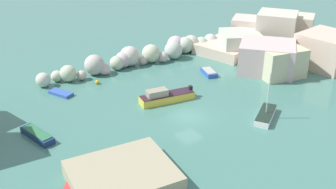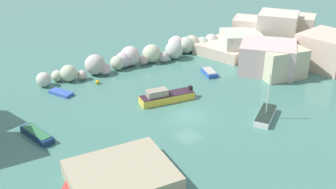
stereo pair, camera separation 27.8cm
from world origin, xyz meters
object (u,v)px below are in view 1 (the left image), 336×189
object	(u,v)px
channel_buoy	(97,82)
moored_boat_4	(84,189)
moored_boat_2	(61,93)
moored_boat_1	(37,135)
stone_dock	(122,176)
moored_boat_0	(266,115)
moored_boat_3	(209,72)
moored_boat_5	(165,97)

from	to	relation	value
channel_buoy	moored_boat_4	size ratio (longest dim) A/B	0.16
moored_boat_2	moored_boat_1	bearing A→B (deg)	-58.39
stone_dock	moored_boat_2	world-z (taller)	stone_dock
moored_boat_4	moored_boat_2	bearing A→B (deg)	113.17
moored_boat_0	moored_boat_4	bearing A→B (deg)	-30.99
channel_buoy	moored_boat_2	xyz separation A→B (m)	(-4.97, -0.45, -0.07)
stone_dock	moored_boat_4	bearing A→B (deg)	165.66
channel_buoy	stone_dock	bearing A→B (deg)	-108.73
moored_boat_0	moored_boat_3	xyz separation A→B (m)	(2.55, 12.82, -0.08)
stone_dock	moored_boat_1	world-z (taller)	stone_dock
moored_boat_1	moored_boat_3	distance (m)	24.38
moored_boat_0	moored_boat_1	world-z (taller)	moored_boat_0
moored_boat_3	moored_boat_1	bearing A→B (deg)	-65.70
stone_dock	moored_boat_4	xyz separation A→B (m)	(-3.08, 0.79, -0.48)
moored_boat_0	moored_boat_1	bearing A→B (deg)	-56.34
channel_buoy	moored_boat_5	distance (m)	10.02
moored_boat_1	moored_boat_5	world-z (taller)	moored_boat_5
moored_boat_0	stone_dock	bearing A→B (deg)	-28.22
moored_boat_3	moored_boat_5	xyz separation A→B (m)	(-9.31, -3.49, 0.31)
channel_buoy	moored_boat_5	bearing A→B (deg)	-63.13
moored_boat_2	moored_boat_4	xyz separation A→B (m)	(-4.76, -18.35, 0.04)
moored_boat_2	moored_boat_5	bearing A→B (deg)	22.88
moored_boat_1	moored_boat_2	world-z (taller)	moored_boat_1
moored_boat_1	moored_boat_4	world-z (taller)	moored_boat_1
moored_boat_5	moored_boat_1	bearing A→B (deg)	8.35
moored_boat_1	moored_boat_0	bearing A→B (deg)	-127.86
moored_boat_1	moored_boat_3	size ratio (longest dim) A/B	1.46
channel_buoy	moored_boat_3	bearing A→B (deg)	-21.46
moored_boat_4	channel_buoy	bearing A→B (deg)	100.35
moored_boat_3	moored_boat_4	bearing A→B (deg)	-43.82
moored_boat_1	moored_boat_2	distance (m)	9.84
stone_dock	moored_boat_2	size ratio (longest dim) A/B	2.52
moored_boat_1	channel_buoy	bearing A→B (deg)	-63.92
moored_boat_3	moored_boat_5	bearing A→B (deg)	-52.80
stone_dock	channel_buoy	xyz separation A→B (m)	(6.64, 19.59, -0.44)
moored_boat_1	moored_boat_3	world-z (taller)	moored_boat_1
moored_boat_0	moored_boat_1	distance (m)	23.64
moored_boat_2	moored_boat_3	distance (m)	19.45
moored_boat_2	moored_boat_3	size ratio (longest dim) A/B	1.04
stone_dock	channel_buoy	world-z (taller)	stone_dock
moored_boat_1	moored_boat_3	xyz separation A→B (m)	(24.17, 3.26, -0.03)
channel_buoy	moored_boat_1	distance (m)	13.50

